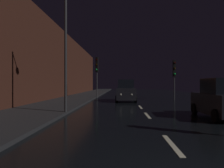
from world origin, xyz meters
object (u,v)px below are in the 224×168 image
traffic_light_far_left (97,68)px  streetlamp_overhead (73,31)px  car_approaching_headlights (126,91)px  car_parked_right_near (220,100)px  traffic_light_far_right (174,71)px

traffic_light_far_left → streetlamp_overhead: streetlamp_overhead is taller
traffic_light_far_left → car_approaching_headlights: (3.60, -4.85, -2.80)m
streetlamp_overhead → car_parked_right_near: streetlamp_overhead is taller
traffic_light_far_left → car_approaching_headlights: 6.66m
streetlamp_overhead → car_parked_right_near: (8.16, -0.87, -3.99)m
car_approaching_headlights → traffic_light_far_left: bearing=-143.5°
streetlamp_overhead → car_parked_right_near: bearing=-6.1°
traffic_light_far_right → streetlamp_overhead: streetlamp_overhead is taller
car_approaching_headlights → streetlamp_overhead: bearing=-19.2°
streetlamp_overhead → car_approaching_headlights: streetlamp_overhead is taller
traffic_light_far_right → car_parked_right_near: 12.92m
traffic_light_far_left → car_parked_right_near: 17.70m
traffic_light_far_left → streetlamp_overhead: bearing=13.4°
traffic_light_far_left → car_approaching_headlights: bearing=49.0°
traffic_light_far_left → traffic_light_far_right: 9.59m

